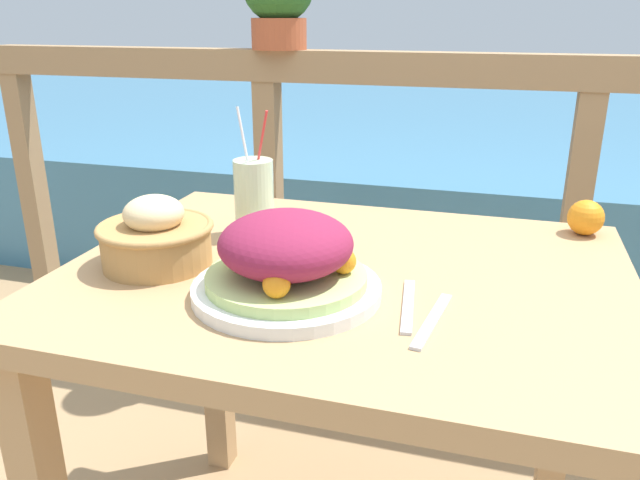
% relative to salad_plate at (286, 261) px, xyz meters
% --- Properties ---
extents(patio_table, '(0.96, 0.76, 0.76)m').
position_rel_salad_plate_xyz_m(patio_table, '(0.06, 0.13, -0.18)').
color(patio_table, tan).
rests_on(patio_table, ground_plane).
extents(railing_fence, '(2.80, 0.08, 1.07)m').
position_rel_salad_plate_xyz_m(railing_fence, '(0.06, 0.95, -0.05)').
color(railing_fence, '#937551').
rests_on(railing_fence, ground_plane).
extents(sea_backdrop, '(12.00, 4.00, 0.55)m').
position_rel_salad_plate_xyz_m(sea_backdrop, '(0.06, 3.45, -0.54)').
color(sea_backdrop, teal).
rests_on(sea_backdrop, ground_plane).
extents(salad_plate, '(0.30, 0.30, 0.13)m').
position_rel_salad_plate_xyz_m(salad_plate, '(0.00, 0.00, 0.00)').
color(salad_plate, silver).
rests_on(salad_plate, patio_table).
extents(drink_glass, '(0.08, 0.08, 0.25)m').
position_rel_salad_plate_xyz_m(drink_glass, '(-0.15, 0.25, 0.02)').
color(drink_glass, beige).
rests_on(drink_glass, patio_table).
extents(bread_basket, '(0.20, 0.20, 0.13)m').
position_rel_salad_plate_xyz_m(bread_basket, '(-0.26, 0.06, -0.01)').
color(bread_basket, '#AD7F47').
rests_on(bread_basket, patio_table).
extents(fork, '(0.04, 0.18, 0.00)m').
position_rel_salad_plate_xyz_m(fork, '(0.19, 0.01, -0.06)').
color(fork, silver).
rests_on(fork, patio_table).
extents(knife, '(0.04, 0.18, 0.00)m').
position_rel_salad_plate_xyz_m(knife, '(0.23, -0.03, -0.06)').
color(knife, silver).
rests_on(knife, patio_table).
extents(orange_near_basket, '(0.07, 0.07, 0.07)m').
position_rel_salad_plate_xyz_m(orange_near_basket, '(0.48, 0.44, -0.02)').
color(orange_near_basket, orange).
rests_on(orange_near_basket, patio_table).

